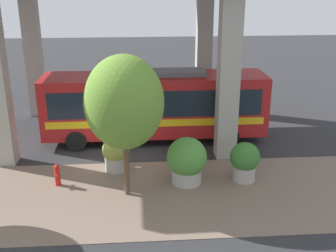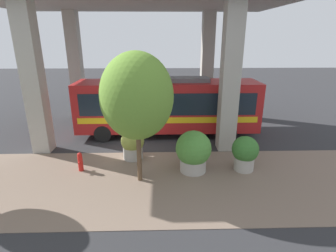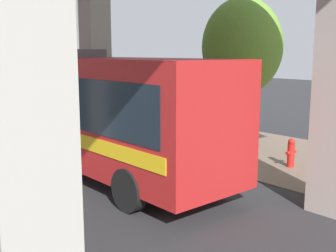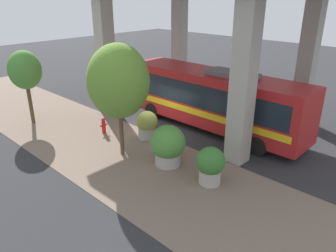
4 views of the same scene
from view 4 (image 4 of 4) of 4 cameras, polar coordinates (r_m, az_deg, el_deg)
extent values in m
plane|color=#2D2D30|center=(18.62, -2.06, -1.46)|extent=(80.00, 80.00, 0.00)
cube|color=#7A6656|center=(16.86, -9.36, -4.41)|extent=(6.00, 40.00, 0.02)
cube|color=#ADA89E|center=(14.79, 12.97, 7.46)|extent=(0.90, 0.90, 7.72)
cube|color=#ADA89E|center=(21.49, -10.83, 12.20)|extent=(0.90, 0.90, 7.72)
cube|color=#ADA89E|center=(21.00, 23.13, 10.59)|extent=(0.90, 0.90, 7.72)
cube|color=#ADA89E|center=(26.16, 1.97, 14.35)|extent=(0.90, 0.90, 7.72)
cube|color=#B21E1E|center=(18.84, 7.98, 4.84)|extent=(2.53, 11.01, 2.92)
cube|color=#19232D|center=(18.74, 8.04, 5.86)|extent=(2.57, 10.13, 1.29)
cube|color=yellow|center=(19.02, 7.89, 3.16)|extent=(2.57, 10.46, 0.35)
cube|color=slate|center=(17.83, 11.15, 8.90)|extent=(1.26, 2.75, 0.24)
cylinder|color=black|center=(20.83, -2.77, 2.67)|extent=(0.28, 1.00, 1.00)
cylinder|color=black|center=(22.44, 1.59, 4.16)|extent=(0.28, 1.00, 1.00)
cylinder|color=black|center=(16.68, 15.29, -3.38)|extent=(0.28, 1.00, 1.00)
cylinder|color=black|center=(18.65, 18.83, -1.01)|extent=(0.28, 1.00, 1.00)
cylinder|color=red|center=(19.00, -11.13, -0.17)|extent=(0.22, 0.22, 0.75)
sphere|color=red|center=(18.84, -11.23, 1.07)|extent=(0.21, 0.21, 0.21)
cylinder|color=red|center=(18.87, -11.56, 0.01)|extent=(0.13, 0.10, 0.10)
cylinder|color=red|center=(19.04, -10.75, 0.28)|extent=(0.13, 0.10, 0.10)
cylinder|color=#ADA89E|center=(15.31, -0.01, -5.56)|extent=(1.20, 1.20, 0.70)
sphere|color=#4C8C38|center=(14.96, -0.01, -2.87)|extent=(1.62, 1.62, 1.62)
sphere|color=orange|center=(15.10, 0.71, -3.78)|extent=(0.42, 0.42, 0.42)
cylinder|color=#ADA89E|center=(18.07, -3.62, -1.14)|extent=(1.00, 1.00, 0.65)
sphere|color=olive|center=(17.82, -3.67, 0.77)|extent=(1.17, 1.17, 1.17)
sphere|color=#BF334C|center=(17.90, -3.15, 0.26)|extent=(0.35, 0.35, 0.35)
cylinder|color=#ADA89E|center=(14.02, 7.28, -8.59)|extent=(0.91, 0.91, 0.72)
sphere|color=#38722D|center=(13.67, 7.42, -6.10)|extent=(1.22, 1.22, 1.22)
sphere|color=#993F8C|center=(13.81, 7.97, -6.81)|extent=(0.32, 0.32, 0.32)
cylinder|color=brown|center=(15.99, -8.16, -0.27)|extent=(0.20, 0.20, 2.86)
ellipsoid|color=olive|center=(15.26, -8.64, 7.70)|extent=(2.89, 2.89, 3.47)
cylinder|color=brown|center=(21.49, -22.88, 3.94)|extent=(0.22, 0.22, 2.73)
ellipsoid|color=#4C8C38|center=(21.02, -23.68, 8.93)|extent=(1.89, 1.89, 2.27)
camera|label=1|loc=(12.49, -74.79, 8.81)|focal=45.00mm
camera|label=2|loc=(10.92, -51.48, 5.49)|focal=28.00mm
camera|label=3|loc=(30.42, -2.18, 14.85)|focal=45.00mm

